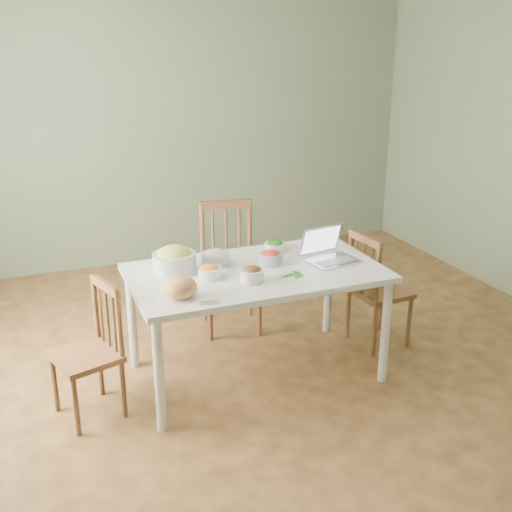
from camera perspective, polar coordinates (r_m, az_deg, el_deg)
name	(u,v)px	position (r m, az deg, el deg)	size (l,w,h in m)	color
floor	(276,362)	(4.65, 1.82, -9.71)	(5.00, 5.00, 0.00)	#402918
wall_back	(179,130)	(6.48, -7.02, 11.35)	(5.00, 0.00, 2.70)	slate
dining_table	(256,323)	(4.33, 0.00, -6.16)	(1.68, 0.95, 0.79)	white
chair_far	(231,269)	(4.95, -2.34, -1.21)	(0.45, 0.43, 1.03)	#4F2E18
chair_left	(85,353)	(4.01, -15.34, -8.57)	(0.38, 0.36, 0.87)	#4F2E18
chair_right	(380,289)	(4.83, 11.29, -2.95)	(0.40, 0.38, 0.90)	#4F2E18
bread_boule	(180,287)	(3.75, -6.94, -2.85)	(0.20, 0.20, 0.13)	tan
butter_stick	(209,301)	(3.67, -4.34, -4.16)	(0.11, 0.03, 0.03)	white
bowl_squash	(174,259)	(4.17, -7.50, -0.27)	(0.29, 0.29, 0.17)	#F1DF76
bowl_carrot	(210,271)	(4.05, -4.23, -1.36)	(0.16, 0.16, 0.09)	#CC6410
bowl_onion	(216,257)	(4.27, -3.70, -0.08)	(0.20, 0.20, 0.11)	silver
bowl_mushroom	(252,274)	(3.97, -0.37, -1.65)	(0.15, 0.15, 0.10)	#411D14
bowl_redpep	(271,257)	(4.27, 1.35, -0.12)	(0.16, 0.16, 0.10)	red
bowl_broccoli	(275,246)	(4.49, 1.76, 0.91)	(0.15, 0.15, 0.10)	#143B0B
flatbread	(277,247)	(4.60, 1.92, 0.86)	(0.19, 0.19, 0.02)	#E9C78A
basil_bunch	(292,274)	(4.08, 3.28, -1.67)	(0.18, 0.18, 0.02)	#174E15
laptop	(333,247)	(4.31, 7.10, 0.86)	(0.33, 0.30, 0.23)	silver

